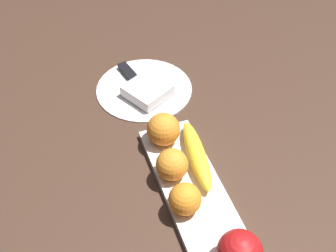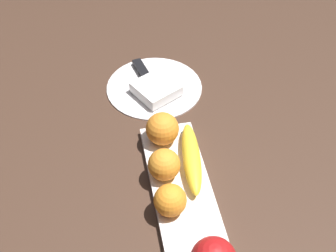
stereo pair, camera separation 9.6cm
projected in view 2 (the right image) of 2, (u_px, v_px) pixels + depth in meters
name	position (u px, v px, depth m)	size (l,w,h in m)	color
ground_plane	(185.00, 193.00, 0.89)	(2.40, 2.40, 0.00)	#3F291E
fruit_tray	(186.00, 206.00, 0.85)	(0.45, 0.12, 0.02)	white
banana	(191.00, 158.00, 0.91)	(0.20, 0.04, 0.04)	yellow
orange_near_apple	(170.00, 200.00, 0.82)	(0.06, 0.06, 0.06)	orange
orange_near_banana	(162.00, 129.00, 0.94)	(0.07, 0.07, 0.07)	orange
orange_center	(164.00, 165.00, 0.88)	(0.07, 0.07, 0.07)	orange
dinner_plate	(154.00, 86.00, 1.12)	(0.25, 0.25, 0.01)	white
folded_napkin	(156.00, 89.00, 1.09)	(0.10, 0.10, 0.03)	white
knife	(144.00, 74.00, 1.14)	(0.18, 0.06, 0.01)	silver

